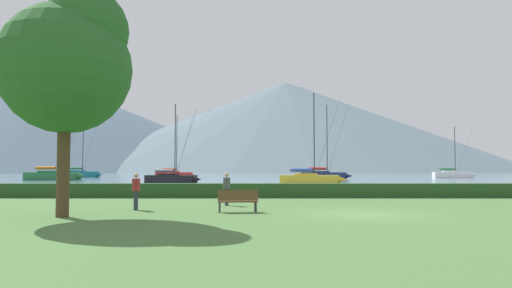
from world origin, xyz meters
name	(u,v)px	position (x,y,z in m)	size (l,w,h in m)	color
ground_plane	(361,214)	(0.00, 0.00, 0.00)	(1000.00, 1000.00, 0.00)	#477038
harbor_water	(267,174)	(0.00, 137.00, 0.00)	(320.00, 246.00, 0.00)	slate
hedge_line	(322,190)	(0.00, 11.00, 0.45)	(80.00, 1.20, 0.89)	#284C23
sailboat_slip_0	(173,174)	(-20.44, 72.79, 0.69)	(8.21, 4.11, 12.42)	red
sailboat_slip_1	(451,174)	(34.15, 72.17, 0.68)	(8.33, 3.26, 10.11)	white
sailboat_slip_2	(309,179)	(2.09, 36.15, 0.66)	(7.94, 4.00, 10.86)	gold
sailboat_slip_3	(51,175)	(-36.22, 54.33, 0.76)	(9.27, 2.80, 10.45)	#236B38
sailboat_slip_5	(170,178)	(-15.05, 40.21, 0.62)	(7.50, 3.94, 10.05)	black
sailboat_slip_6	(323,175)	(7.43, 61.38, 0.74)	(8.85, 4.65, 12.90)	navy
sailboat_slip_7	(78,174)	(-41.56, 79.61, 0.78)	(9.17, 3.43, 13.90)	#19707A
park_bench_near_path	(236,200)	(-5.11, 0.78, 0.53)	(1.73, 0.65, 0.95)	brown
person_seated_viewer	(225,186)	(-5.81, 4.44, 0.97)	(0.36, 0.57, 1.65)	#2D3347
person_standing_walker	(134,188)	(-9.71, 1.90, 0.97)	(0.36, 0.57, 1.65)	#2D3347
park_tree	(68,60)	(-11.56, -1.14, 6.03)	(5.05, 5.05, 8.88)	#4C3823
distant_hill_west_ridge	(298,128)	(27.14, 313.09, 30.45)	(254.30, 254.30, 60.89)	slate
distant_hill_central_peak	(30,122)	(-159.89, 303.29, 34.19)	(339.84, 339.84, 68.39)	#425666
distant_hill_east_ridge	(208,140)	(-46.87, 404.43, 27.86)	(257.87, 257.87, 55.72)	#4C6070
distant_hill_far_shoulder	(284,127)	(15.49, 291.22, 29.81)	(292.45, 292.45, 59.62)	slate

